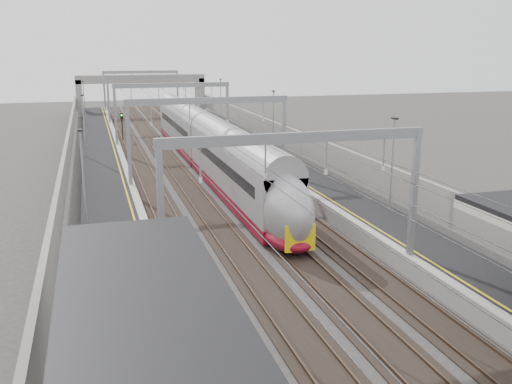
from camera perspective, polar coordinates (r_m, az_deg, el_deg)
platform_left at (r=48.54m, az=-14.63°, el=0.82°), size 4.00×120.00×1.00m
platform_right at (r=51.44m, az=3.46°, el=2.00°), size 4.00×120.00×1.00m
tracks at (r=49.47m, az=-5.31°, el=0.93°), size 11.40×140.00×0.20m
overhead_line at (r=54.92m, az=-6.81°, el=8.66°), size 13.00×140.00×6.60m
overbridge at (r=102.89m, az=-11.40°, el=10.54°), size 22.00×2.20×6.90m
wall_left at (r=48.35m, az=-18.50°, el=1.83°), size 0.30×120.00×3.20m
wall_right at (r=52.37m, az=6.78°, el=3.37°), size 0.30×120.00×3.20m
train at (r=52.71m, az=-4.50°, el=4.08°), size 2.75×50.10×4.35m
signal_green at (r=73.66m, az=-13.26°, el=6.85°), size 0.32×0.32×3.48m
signal_red_near at (r=73.29m, az=-6.59°, el=7.09°), size 0.32×0.32×3.48m
signal_red_far at (r=77.59m, az=-5.49°, el=7.51°), size 0.32×0.32×3.48m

